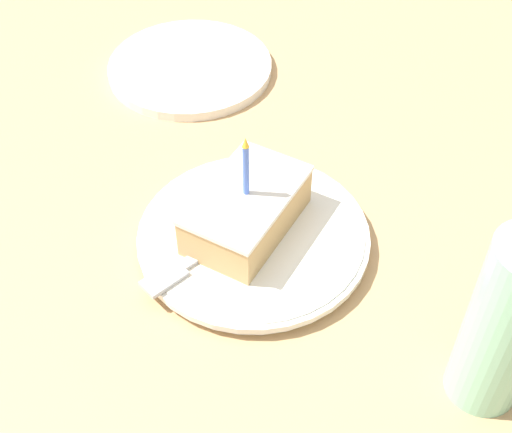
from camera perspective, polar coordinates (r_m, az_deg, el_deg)
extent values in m
cube|color=tan|center=(0.78, 0.21, -2.66)|extent=(2.40, 2.40, 0.04)
cylinder|color=white|center=(0.75, 0.00, -1.82)|extent=(0.23, 0.23, 0.02)
cylinder|color=white|center=(0.75, 0.00, -1.63)|extent=(0.24, 0.24, 0.01)
cube|color=tan|center=(0.73, -0.77, 0.38)|extent=(0.08, 0.14, 0.04)
cube|color=silver|center=(0.72, -0.79, 1.78)|extent=(0.08, 0.14, 0.01)
cylinder|color=#4C72E0|center=(0.69, -0.81, 3.71)|extent=(0.01, 0.01, 0.06)
cone|color=yellow|center=(0.67, -0.85, 5.94)|extent=(0.01, 0.01, 0.01)
cube|color=#B2B2B7|center=(0.74, -2.42, -1.68)|extent=(0.05, 0.11, 0.00)
cube|color=#B2B2B7|center=(0.71, -7.37, -4.95)|extent=(0.04, 0.05, 0.00)
cylinder|color=#8CD1B2|center=(0.61, 19.32, -8.24)|extent=(0.06, 0.06, 0.19)
cylinder|color=white|center=(1.00, -5.29, 11.80)|extent=(0.22, 0.22, 0.01)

